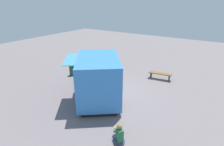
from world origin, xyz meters
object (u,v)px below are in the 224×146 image
person_customer (119,135)px  planter_flowering_far (101,60)px  planter_flowering_near (116,65)px  food_truck (98,77)px  trash_bin (72,70)px  plaza_bench (160,75)px

person_customer → planter_flowering_far: (6.67, -7.77, -0.03)m
person_customer → planter_flowering_near: (4.54, -7.00, 0.06)m
food_truck → planter_flowering_far: bearing=-54.7°
person_customer → trash_bin: size_ratio=1.06×
person_customer → planter_flowering_near: 8.34m
planter_flowering_far → trash_bin: bearing=88.7°
person_customer → planter_flowering_far: size_ratio=1.39×
person_customer → planter_flowering_near: size_ratio=1.09×
plaza_bench → planter_flowering_near: bearing=1.8°
person_customer → plaza_bench: person_customer is taller
food_truck → plaza_bench: size_ratio=3.14×
plaza_bench → person_customer: bearing=96.4°
person_customer → plaza_bench: (0.80, -7.12, 0.03)m
planter_flowering_near → planter_flowering_far: planter_flowering_near is taller
planter_flowering_far → plaza_bench: (-5.87, 0.65, 0.06)m
planter_flowering_far → trash_bin: size_ratio=0.76×
planter_flowering_near → trash_bin: size_ratio=0.97×
person_customer → trash_bin: (6.75, -4.15, 0.08)m
planter_flowering_far → planter_flowering_near: bearing=160.1°
food_truck → planter_flowering_far: size_ratio=8.46×
planter_flowering_far → plaza_bench: size_ratio=0.37×
planter_flowering_far → plaza_bench: planter_flowering_far is taller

